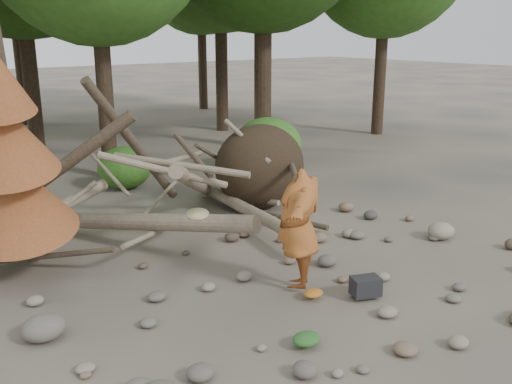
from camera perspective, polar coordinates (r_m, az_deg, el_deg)
ground at (r=8.93m, az=4.22°, el=-11.17°), size 120.00×120.00×0.00m
deadfall_pile at (r=12.90m, az=-1.48°, el=1.98°), size 8.55×5.24×3.30m
dead_conifer at (r=9.73m, az=-23.54°, el=3.03°), size 2.06×2.16×4.35m
bush_mid at (r=15.41m, az=-13.02°, el=2.38°), size 1.40×1.40×1.12m
bush_right at (r=16.85m, az=1.20°, el=4.76°), size 2.00×2.00×1.60m
frisbee_thrower at (r=8.99m, az=4.26°, el=-3.67°), size 3.47×2.06×1.94m
backpack at (r=9.19m, az=10.89°, el=-9.57°), size 0.52×0.44×0.29m
cloth_green at (r=7.83m, az=5.06°, el=-14.74°), size 0.40×0.33×0.15m
cloth_orange at (r=9.08m, az=5.73°, el=-10.32°), size 0.32×0.26×0.12m
boulder_mid_right at (r=12.06m, az=18.02°, el=-3.71°), size 0.56×0.50×0.34m
boulder_mid_left at (r=8.43m, az=-20.44°, el=-12.58°), size 0.59×0.53×0.35m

